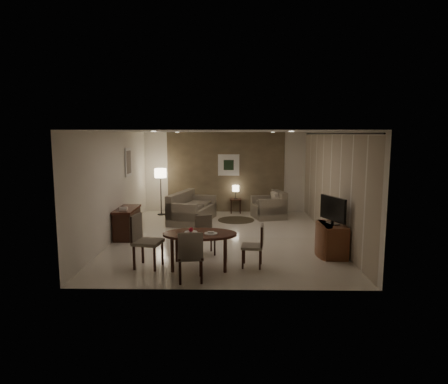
{
  "coord_description": "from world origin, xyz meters",
  "views": [
    {
      "loc": [
        0.18,
        -9.99,
        2.63
      ],
      "look_at": [
        0.0,
        0.2,
        1.15
      ],
      "focal_mm": 32.0,
      "sensor_mm": 36.0,
      "label": 1
    }
  ],
  "objects_px": {
    "dining_table": "(200,250)",
    "chair_left": "(148,241)",
    "chair_far": "(205,235)",
    "chair_right": "(252,246)",
    "floor_lamp": "(161,192)",
    "side_table": "(236,206)",
    "armchair": "(269,205)",
    "sofa": "(192,207)",
    "console_desk": "(127,223)",
    "tv_cabinet": "(333,240)",
    "chair_near": "(190,255)"
  },
  "relations": [
    {
      "from": "sofa",
      "to": "chair_far",
      "type": "bearing_deg",
      "value": -153.79
    },
    {
      "from": "floor_lamp",
      "to": "side_table",
      "type": "bearing_deg",
      "value": 8.07
    },
    {
      "from": "console_desk",
      "to": "chair_near",
      "type": "relative_size",
      "value": 1.27
    },
    {
      "from": "chair_right",
      "to": "floor_lamp",
      "type": "xyz_separation_m",
      "value": [
        -2.72,
        5.17,
        0.34
      ]
    },
    {
      "from": "chair_near",
      "to": "floor_lamp",
      "type": "xyz_separation_m",
      "value": [
        -1.57,
        5.97,
        0.29
      ]
    },
    {
      "from": "armchair",
      "to": "chair_right",
      "type": "bearing_deg",
      "value": -23.7
    },
    {
      "from": "console_desk",
      "to": "chair_right",
      "type": "relative_size",
      "value": 1.41
    },
    {
      "from": "dining_table",
      "to": "chair_far",
      "type": "bearing_deg",
      "value": 86.33
    },
    {
      "from": "chair_near",
      "to": "chair_far",
      "type": "distance_m",
      "value": 1.64
    },
    {
      "from": "sofa",
      "to": "side_table",
      "type": "xyz_separation_m",
      "value": [
        1.33,
        1.37,
        -0.2
      ]
    },
    {
      "from": "armchair",
      "to": "floor_lamp",
      "type": "bearing_deg",
      "value": -112.17
    },
    {
      "from": "tv_cabinet",
      "to": "chair_far",
      "type": "bearing_deg",
      "value": 178.84
    },
    {
      "from": "chair_near",
      "to": "floor_lamp",
      "type": "relative_size",
      "value": 0.62
    },
    {
      "from": "chair_left",
      "to": "chair_near",
      "type": "bearing_deg",
      "value": -117.69
    },
    {
      "from": "chair_left",
      "to": "chair_right",
      "type": "distance_m",
      "value": 2.06
    },
    {
      "from": "chair_right",
      "to": "armchair",
      "type": "distance_m",
      "value": 4.76
    },
    {
      "from": "dining_table",
      "to": "floor_lamp",
      "type": "distance_m",
      "value": 5.49
    },
    {
      "from": "tv_cabinet",
      "to": "dining_table",
      "type": "bearing_deg",
      "value": -164.06
    },
    {
      "from": "dining_table",
      "to": "armchair",
      "type": "bearing_deg",
      "value": 69.19
    },
    {
      "from": "console_desk",
      "to": "sofa",
      "type": "relative_size",
      "value": 0.64
    },
    {
      "from": "console_desk",
      "to": "chair_right",
      "type": "height_order",
      "value": "chair_right"
    },
    {
      "from": "chair_right",
      "to": "armchair",
      "type": "height_order",
      "value": "same"
    },
    {
      "from": "tv_cabinet",
      "to": "side_table",
      "type": "distance_m",
      "value": 5.18
    },
    {
      "from": "armchair",
      "to": "tv_cabinet",
      "type": "bearing_deg",
      "value": 0.24
    },
    {
      "from": "chair_right",
      "to": "sofa",
      "type": "xyz_separation_m",
      "value": [
        -1.6,
        4.15,
        0.02
      ]
    },
    {
      "from": "chair_left",
      "to": "floor_lamp",
      "type": "height_order",
      "value": "floor_lamp"
    },
    {
      "from": "tv_cabinet",
      "to": "chair_left",
      "type": "distance_m",
      "value": 3.95
    },
    {
      "from": "dining_table",
      "to": "side_table",
      "type": "relative_size",
      "value": 3.05
    },
    {
      "from": "dining_table",
      "to": "chair_far",
      "type": "xyz_separation_m",
      "value": [
        0.06,
        0.87,
        0.07
      ]
    },
    {
      "from": "chair_far",
      "to": "sofa",
      "type": "distance_m",
      "value": 3.38
    },
    {
      "from": "armchair",
      "to": "side_table",
      "type": "height_order",
      "value": "armchair"
    },
    {
      "from": "chair_far",
      "to": "chair_right",
      "type": "distance_m",
      "value": 1.29
    },
    {
      "from": "tv_cabinet",
      "to": "sofa",
      "type": "xyz_separation_m",
      "value": [
        -3.39,
        3.38,
        0.09
      ]
    },
    {
      "from": "floor_lamp",
      "to": "console_desk",
      "type": "bearing_deg",
      "value": -97.27
    },
    {
      "from": "chair_left",
      "to": "side_table",
      "type": "xyz_separation_m",
      "value": [
        1.8,
        5.6,
        -0.29
      ]
    },
    {
      "from": "console_desk",
      "to": "tv_cabinet",
      "type": "bearing_deg",
      "value": -17.05
    },
    {
      "from": "side_table",
      "to": "armchair",
      "type": "bearing_deg",
      "value": -38.54
    },
    {
      "from": "floor_lamp",
      "to": "chair_far",
      "type": "bearing_deg",
      "value": -68.17
    },
    {
      "from": "chair_far",
      "to": "chair_right",
      "type": "xyz_separation_m",
      "value": [
        0.98,
        -0.83,
        0.01
      ]
    },
    {
      "from": "chair_far",
      "to": "console_desk",
      "type": "bearing_deg",
      "value": 129.58
    },
    {
      "from": "armchair",
      "to": "chair_far",
      "type": "bearing_deg",
      "value": -38.74
    },
    {
      "from": "chair_far",
      "to": "sofa",
      "type": "bearing_deg",
      "value": 84.39
    },
    {
      "from": "console_desk",
      "to": "chair_far",
      "type": "height_order",
      "value": "chair_far"
    },
    {
      "from": "chair_left",
      "to": "sofa",
      "type": "relative_size",
      "value": 0.56
    },
    {
      "from": "floor_lamp",
      "to": "chair_left",
      "type": "bearing_deg",
      "value": -82.81
    },
    {
      "from": "floor_lamp",
      "to": "chair_near",
      "type": "bearing_deg",
      "value": -75.24
    },
    {
      "from": "sofa",
      "to": "armchair",
      "type": "xyz_separation_m",
      "value": [
        2.36,
        0.55,
        -0.02
      ]
    },
    {
      "from": "chair_far",
      "to": "chair_left",
      "type": "distance_m",
      "value": 1.41
    },
    {
      "from": "floor_lamp",
      "to": "sofa",
      "type": "bearing_deg",
      "value": -42.1
    },
    {
      "from": "dining_table",
      "to": "chair_left",
      "type": "relative_size",
      "value": 1.39
    }
  ]
}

